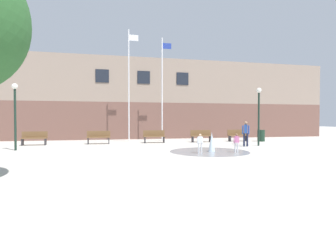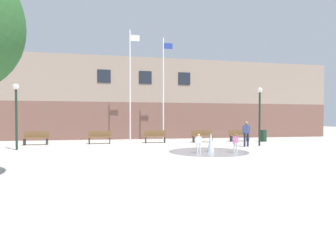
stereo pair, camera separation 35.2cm
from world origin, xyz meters
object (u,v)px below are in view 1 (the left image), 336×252
(adult_near_bench, at_px, (246,132))
(flagpole_left, at_px, (129,82))
(park_bench_left_of_flagpoles, at_px, (34,138))
(flagpole_right, at_px, (162,86))
(trash_can, at_px, (261,136))
(park_bench_under_left_flagpole, at_px, (99,137))
(child_in_fountain, at_px, (200,142))
(park_bench_far_right, at_px, (238,135))
(child_with_pink_shirt, at_px, (236,141))
(lamp_post_left_lane, at_px, (15,106))
(park_bench_near_trashcan, at_px, (201,136))
(lamp_post_right_lane, at_px, (259,108))
(park_bench_under_right_flagpole, at_px, (154,136))

(adult_near_bench, distance_m, flagpole_left, 9.54)
(park_bench_left_of_flagpoles, distance_m, flagpole_right, 9.95)
(flagpole_right, xyz_separation_m, trash_can, (7.47, -2.08, -3.90))
(park_bench_under_left_flagpole, height_order, trash_can, park_bench_under_left_flagpole)
(child_in_fountain, height_order, flagpole_right, flagpole_right)
(park_bench_far_right, bearing_deg, child_with_pink_shirt, -117.63)
(flagpole_right, bearing_deg, trash_can, -15.56)
(park_bench_under_left_flagpole, relative_size, adult_near_bench, 1.01)
(park_bench_left_of_flagpoles, bearing_deg, adult_near_bench, -15.56)
(child_in_fountain, height_order, lamp_post_left_lane, lamp_post_left_lane)
(lamp_post_left_lane, bearing_deg, park_bench_far_right, 11.78)
(park_bench_left_of_flagpoles, relative_size, park_bench_near_trashcan, 1.00)
(park_bench_near_trashcan, distance_m, child_with_pink_shirt, 6.46)
(adult_near_bench, height_order, lamp_post_left_lane, lamp_post_left_lane)
(park_bench_left_of_flagpoles, height_order, trash_can, park_bench_left_of_flagpoles)
(park_bench_under_left_flagpole, bearing_deg, lamp_post_right_lane, -19.10)
(park_bench_under_right_flagpole, distance_m, lamp_post_left_lane, 9.03)
(child_with_pink_shirt, bearing_deg, park_bench_left_of_flagpoles, -96.95)
(lamp_post_right_lane, bearing_deg, adult_near_bench, -167.14)
(flagpole_left, bearing_deg, park_bench_far_right, -10.51)
(child_in_fountain, bearing_deg, child_with_pink_shirt, -163.66)
(park_bench_under_left_flagpole, relative_size, park_bench_under_right_flagpole, 1.00)
(flagpole_right, bearing_deg, park_bench_near_trashcan, -32.62)
(flagpole_left, bearing_deg, trash_can, -11.64)
(child_with_pink_shirt, bearing_deg, park_bench_far_right, 175.11)
(adult_near_bench, distance_m, lamp_post_right_lane, 1.87)
(flagpole_right, relative_size, lamp_post_right_lane, 2.18)
(flagpole_right, xyz_separation_m, lamp_post_right_lane, (5.36, -5.18, -1.88))
(park_bench_left_of_flagpoles, height_order, lamp_post_right_lane, lamp_post_right_lane)
(park_bench_left_of_flagpoles, bearing_deg, child_with_pink_shirt, -29.69)
(park_bench_left_of_flagpoles, distance_m, lamp_post_left_lane, 3.54)
(park_bench_near_trashcan, height_order, lamp_post_right_lane, lamp_post_right_lane)
(lamp_post_right_lane, bearing_deg, park_bench_near_trashcan, 127.83)
(park_bench_left_of_flagpoles, xyz_separation_m, child_with_pink_shirt, (11.29, -6.44, 0.10))
(park_bench_far_right, distance_m, flagpole_left, 9.45)
(child_with_pink_shirt, height_order, lamp_post_left_lane, lamp_post_left_lane)
(child_with_pink_shirt, distance_m, trash_can, 7.98)
(child_with_pink_shirt, bearing_deg, flagpole_right, -141.58)
(lamp_post_left_lane, bearing_deg, child_with_pink_shirt, -16.90)
(park_bench_under_left_flagpole, xyz_separation_m, child_with_pink_shirt, (7.16, -6.51, 0.10))
(child_in_fountain, xyz_separation_m, flagpole_right, (-0.35, 8.06, 3.77))
(adult_near_bench, distance_m, flagpole_right, 7.72)
(park_bench_under_right_flagpole, distance_m, child_with_pink_shirt, 7.32)
(park_bench_under_right_flagpole, bearing_deg, flagpole_right, 59.48)
(park_bench_far_right, xyz_separation_m, lamp_post_left_lane, (-14.92, -3.11, 1.95))
(flagpole_left, bearing_deg, flagpole_right, 0.00)
(park_bench_near_trashcan, relative_size, lamp_post_left_lane, 0.43)
(child_in_fountain, xyz_separation_m, trash_can, (7.12, 5.98, -0.13))
(park_bench_under_right_flagpole, xyz_separation_m, lamp_post_right_lane, (6.28, -3.61, 1.99))
(child_in_fountain, xyz_separation_m, adult_near_bench, (3.97, 2.64, 0.35))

